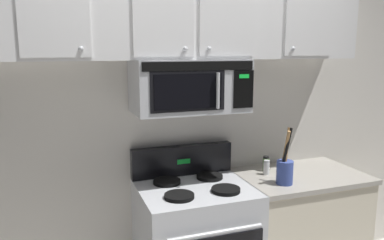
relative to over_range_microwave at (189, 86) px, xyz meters
name	(u,v)px	position (x,y,z in m)	size (l,w,h in m)	color
back_wall	(178,113)	(0.00, 0.25, -0.23)	(5.20, 0.10, 2.70)	silver
over_range_microwave	(189,86)	(0.00, 0.00, 0.00)	(0.76, 0.43, 0.35)	#B7BABF
upper_cabinets	(188,17)	(0.00, 0.03, 0.45)	(2.50, 0.36, 0.55)	silver
counter_segment	(297,229)	(0.84, -0.11, -1.12)	(0.93, 0.65, 0.90)	beige
utensil_crock_blue	(285,169)	(0.60, -0.26, -0.57)	(0.11, 0.11, 0.40)	#384C9E
salt_shaker	(266,168)	(0.59, -0.05, -0.62)	(0.05, 0.05, 0.11)	white
spice_jar	(266,164)	(0.63, 0.03, -0.62)	(0.05, 0.05, 0.12)	#4C7F33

